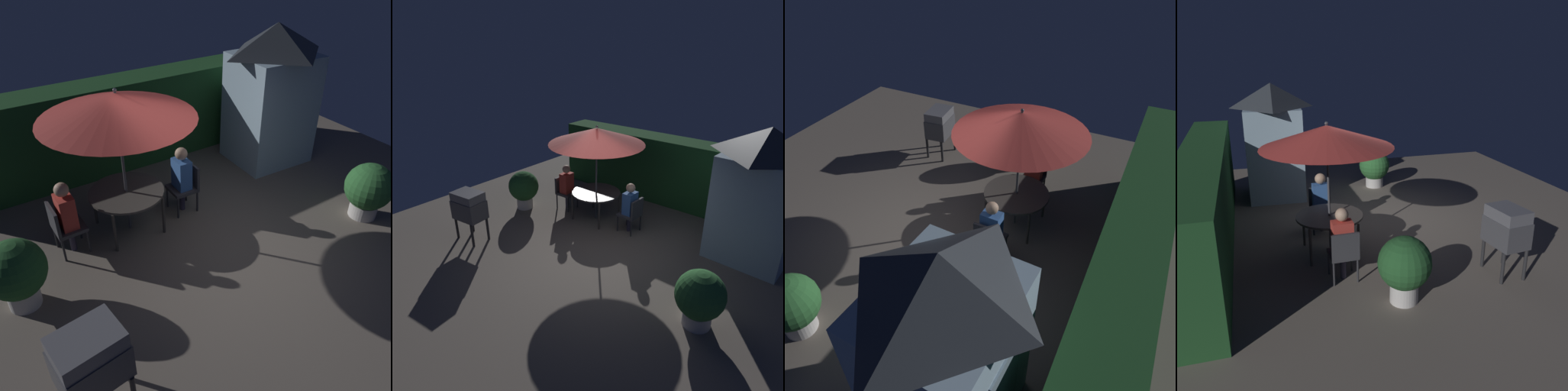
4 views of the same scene
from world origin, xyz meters
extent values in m
plane|color=#6B6056|center=(0.00, 0.00, 0.00)|extent=(11.00, 11.00, 0.00)
cube|color=#1E4C23|center=(0.00, 3.50, 0.93)|extent=(7.20, 0.83, 1.85)
cube|color=#9EBCD1|center=(2.60, 1.99, 1.14)|extent=(1.62, 1.43, 2.29)
pyramid|color=#33383D|center=(2.60, 1.99, 2.58)|extent=(1.71, 1.51, 0.58)
cube|color=gray|center=(2.63, 2.67, 0.89)|extent=(0.65, 0.06, 1.78)
cylinder|color=#47423D|center=(-1.08, 1.31, 0.74)|extent=(1.24, 1.24, 0.04)
cylinder|color=#3C3834|center=(-1.52, 0.88, 0.36)|extent=(0.05, 0.05, 0.72)
cylinder|color=#3C3834|center=(-0.65, 0.88, 0.36)|extent=(0.05, 0.05, 0.72)
cylinder|color=#3C3834|center=(-1.52, 1.75, 0.36)|extent=(0.05, 0.05, 0.72)
cylinder|color=#3C3834|center=(-0.65, 1.75, 0.36)|extent=(0.05, 0.05, 0.72)
cylinder|color=#4C4C51|center=(-1.08, 1.31, 1.21)|extent=(0.04, 0.04, 2.42)
cone|color=#B73833|center=(-1.08, 1.31, 2.23)|extent=(2.37, 2.37, 0.39)
sphere|color=#4C4C51|center=(-1.08, 1.31, 2.45)|extent=(0.06, 0.06, 0.06)
cube|color=#47474C|center=(-2.71, -1.37, 0.78)|extent=(0.75, 0.57, 0.45)
cube|color=slate|center=(-2.71, -1.37, 1.10)|extent=(0.71, 0.54, 0.20)
cylinder|color=#262628|center=(-3.02, -1.16, 0.28)|extent=(0.06, 0.06, 0.55)
cylinder|color=#262628|center=(-2.40, -1.16, 0.28)|extent=(0.06, 0.06, 0.55)
cube|color=#38383D|center=(-2.09, 1.30, 0.45)|extent=(0.47, 0.47, 0.06)
cube|color=#38383D|center=(-2.30, 1.29, 0.68)|extent=(0.06, 0.46, 0.45)
cylinder|color=#2C2C30|center=(-2.30, 1.49, 0.23)|extent=(0.04, 0.04, 0.45)
cylinder|color=#2C2C30|center=(-2.29, 1.09, 0.23)|extent=(0.04, 0.04, 0.45)
cylinder|color=#2C2C30|center=(-1.90, 1.50, 0.23)|extent=(0.04, 0.04, 0.45)
cylinder|color=#2C2C30|center=(-1.89, 1.10, 0.23)|extent=(0.04, 0.04, 0.45)
cube|color=#38383D|center=(-0.03, 1.29, 0.45)|extent=(0.47, 0.47, 0.06)
cube|color=#38383D|center=(0.18, 1.28, 0.68)|extent=(0.06, 0.46, 0.45)
cylinder|color=#2C2C30|center=(0.16, 1.08, 0.23)|extent=(0.04, 0.04, 0.45)
cylinder|color=#2C2C30|center=(0.17, 1.48, 0.23)|extent=(0.04, 0.04, 0.45)
cylinder|color=#2C2C30|center=(-0.24, 1.09, 0.23)|extent=(0.04, 0.04, 0.45)
cylinder|color=#2C2C30|center=(-0.23, 1.49, 0.23)|extent=(0.04, 0.04, 0.45)
cylinder|color=silver|center=(-3.03, 0.56, 0.15)|extent=(0.44, 0.44, 0.30)
sphere|color=#235628|center=(-3.03, 0.56, 0.65)|extent=(0.82, 0.82, 0.82)
cylinder|color=silver|center=(2.59, -0.66, 0.13)|extent=(0.48, 0.48, 0.26)
sphere|color=#2D6B33|center=(2.59, -0.66, 0.61)|extent=(0.83, 0.83, 0.83)
cube|color=#CC3D33|center=(-2.09, 1.30, 0.76)|extent=(0.24, 0.34, 0.55)
sphere|color=tan|center=(-2.09, 1.30, 1.15)|extent=(0.22, 0.22, 0.22)
cylinder|color=#383347|center=(-2.09, 1.30, 0.24)|extent=(0.10, 0.10, 0.48)
cube|color=#3866B2|center=(-0.03, 1.29, 0.76)|extent=(0.25, 0.35, 0.55)
sphere|color=tan|center=(-0.03, 1.29, 1.15)|extent=(0.22, 0.22, 0.22)
cylinder|color=#383347|center=(-0.03, 1.29, 0.24)|extent=(0.10, 0.10, 0.48)
camera|label=1|loc=(-3.13, -3.89, 4.35)|focal=36.72mm
camera|label=2|loc=(4.10, -5.41, 4.44)|focal=33.00mm
camera|label=3|loc=(4.49, 3.34, 5.26)|focal=35.95mm
camera|label=4|loc=(-8.33, 2.64, 3.69)|focal=39.24mm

